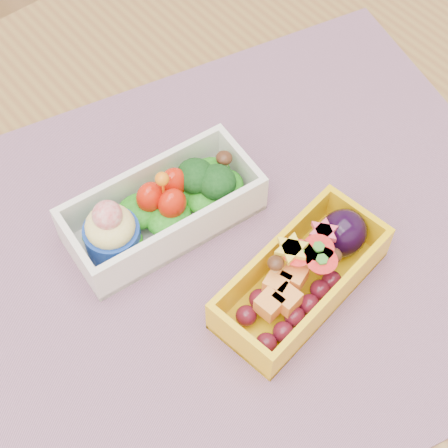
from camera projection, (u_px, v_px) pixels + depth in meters
table at (227, 352)px, 0.66m from camera, size 1.20×0.80×0.75m
placemat at (221, 258)px, 0.60m from camera, size 0.61×0.52×0.00m
bento_white at (162, 209)px, 0.60m from camera, size 0.17×0.09×0.07m
bento_yellow at (304, 275)px, 0.57m from camera, size 0.15×0.09×0.05m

